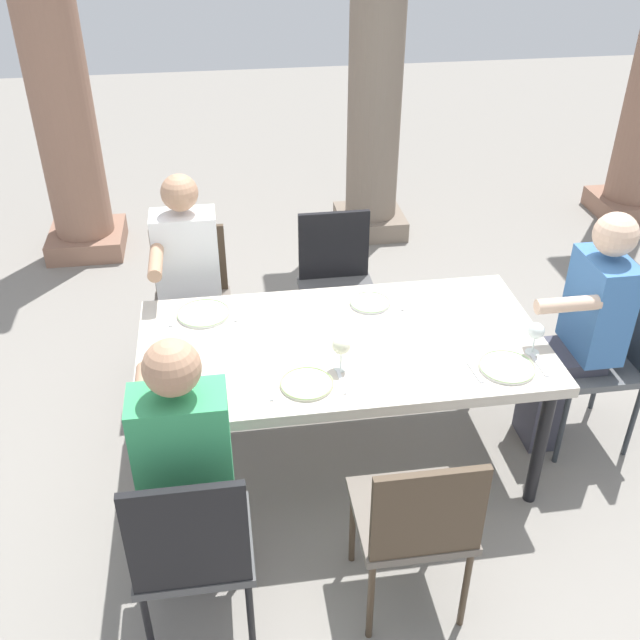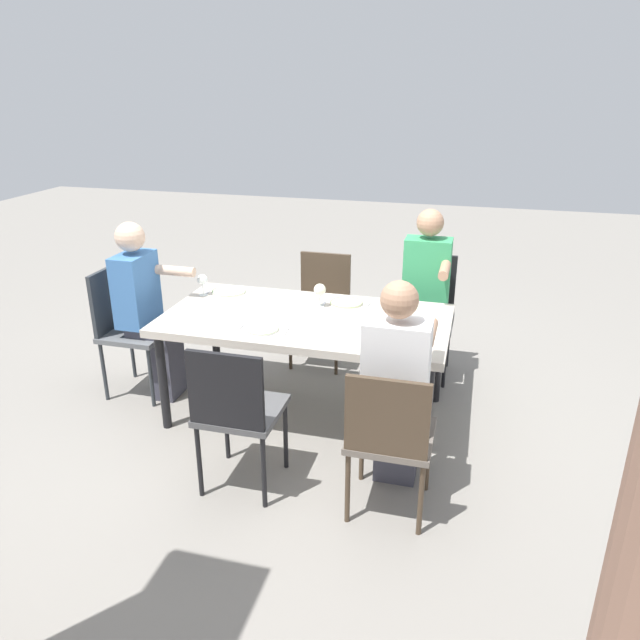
{
  "view_description": "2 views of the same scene",
  "coord_description": "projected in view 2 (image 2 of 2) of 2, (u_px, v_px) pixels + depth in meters",
  "views": [
    {
      "loc": [
        -0.51,
        -2.76,
        2.67
      ],
      "look_at": [
        -0.09,
        0.08,
        0.81
      ],
      "focal_mm": 41.1,
      "sensor_mm": 36.0,
      "label": 1
    },
    {
      "loc": [
        -1.06,
        3.58,
        2.2
      ],
      "look_at": [
        -0.11,
        0.04,
        0.73
      ],
      "focal_mm": 33.96,
      "sensor_mm": 36.0,
      "label": 2
    }
  ],
  "objects": [
    {
      "name": "chair_head_east",
      "position": [
        126.0,
        323.0,
        4.41
      ],
      "size": [
        0.44,
        0.44,
        0.95
      ],
      "color": "#5B5E61",
      "rests_on": "ground"
    },
    {
      "name": "diner_woman_green",
      "position": [
        425.0,
        294.0,
        4.5
      ],
      "size": [
        0.35,
        0.49,
        1.34
      ],
      "color": "#3F3F4C",
      "rests_on": "ground"
    },
    {
      "name": "wine_glass_1",
      "position": [
        320.0,
        290.0,
        4.14
      ],
      "size": [
        0.08,
        0.08,
        0.17
      ],
      "color": "white",
      "rests_on": "dining_table"
    },
    {
      "name": "spoon_2",
      "position": [
        240.0,
        328.0,
        3.82
      ],
      "size": [
        0.02,
        0.17,
        0.01
      ],
      "primitive_type": "cube",
      "rotation": [
        0.0,
        0.0,
        -0.04
      ],
      "color": "silver",
      "rests_on": "dining_table"
    },
    {
      "name": "spoon_3",
      "position": [
        210.0,
        291.0,
        4.49
      ],
      "size": [
        0.02,
        0.17,
        0.01
      ],
      "primitive_type": "cube",
      "rotation": [
        0.0,
        0.0,
        0.04
      ],
      "color": "silver",
      "rests_on": "dining_table"
    },
    {
      "name": "dining_table",
      "position": [
        306.0,
        325.0,
        4.03
      ],
      "size": [
        1.89,
        0.99,
        0.73
      ],
      "color": "beige",
      "rests_on": "ground"
    },
    {
      "name": "fork_0",
      "position": [
        419.0,
        348.0,
        3.53
      ],
      "size": [
        0.03,
        0.17,
        0.01
      ],
      "primitive_type": "cube",
      "rotation": [
        0.0,
        0.0,
        -0.11
      ],
      "color": "silver",
      "rests_on": "dining_table"
    },
    {
      "name": "fork_3",
      "position": [
        248.0,
        294.0,
        4.42
      ],
      "size": [
        0.03,
        0.17,
        0.01
      ],
      "primitive_type": "cube",
      "rotation": [
        0.0,
        0.0,
        0.08
      ],
      "color": "silver",
      "rests_on": "dining_table"
    },
    {
      "name": "plate_3",
      "position": [
        229.0,
        291.0,
        4.46
      ],
      "size": [
        0.25,
        0.25,
        0.02
      ],
      "color": "white",
      "rests_on": "dining_table"
    },
    {
      "name": "fork_1",
      "position": [
        367.0,
        305.0,
        4.2
      ],
      "size": [
        0.03,
        0.17,
        0.01
      ],
      "primitive_type": "cube",
      "rotation": [
        0.0,
        0.0,
        -0.09
      ],
      "color": "silver",
      "rests_on": "dining_table"
    },
    {
      "name": "fork_2",
      "position": [
        285.0,
        332.0,
        3.75
      ],
      "size": [
        0.03,
        0.17,
        0.01
      ],
      "primitive_type": "cube",
      "rotation": [
        0.0,
        0.0,
        0.07
      ],
      "color": "silver",
      "rests_on": "dining_table"
    },
    {
      "name": "chair_mid_south",
      "position": [
        322.0,
        300.0,
        4.94
      ],
      "size": [
        0.44,
        0.44,
        0.88
      ],
      "color": "#6A6158",
      "rests_on": "ground"
    },
    {
      "name": "plate_1",
      "position": [
        346.0,
        303.0,
        4.23
      ],
      "size": [
        0.23,
        0.23,
        0.02
      ],
      "color": "silver",
      "rests_on": "dining_table"
    },
    {
      "name": "spoon_0",
      "position": [
        369.0,
        343.0,
        3.6
      ],
      "size": [
        0.02,
        0.17,
        0.01
      ],
      "primitive_type": "cube",
      "rotation": [
        0.0,
        0.0,
        0.03
      ],
      "color": "silver",
      "rests_on": "dining_table"
    },
    {
      "name": "spoon_1",
      "position": [
        326.0,
        302.0,
        4.27
      ],
      "size": [
        0.02,
        0.17,
        0.01
      ],
      "primitive_type": "cube",
      "rotation": [
        0.0,
        0.0,
        0.01
      ],
      "color": "silver",
      "rests_on": "dining_table"
    },
    {
      "name": "diner_guest_third",
      "position": [
        397.0,
        385.0,
        3.21
      ],
      "size": [
        0.35,
        0.49,
        1.29
      ],
      "color": "#3F3F4C",
      "rests_on": "ground"
    },
    {
      "name": "diner_man_white",
      "position": [
        146.0,
        306.0,
        4.31
      ],
      "size": [
        0.49,
        0.35,
        1.3
      ],
      "color": "#3F3F4C",
      "rests_on": "ground"
    },
    {
      "name": "chair_mid_north",
      "position": [
        236.0,
        408.0,
        3.29
      ],
      "size": [
        0.44,
        0.44,
        0.91
      ],
      "color": "#4F4F50",
      "rests_on": "ground"
    },
    {
      "name": "chair_west_south",
      "position": [
        426.0,
        308.0,
        4.74
      ],
      "size": [
        0.44,
        0.44,
        0.93
      ],
      "color": "#4F4F50",
      "rests_on": "ground"
    },
    {
      "name": "ground_plane",
      "position": [
        307.0,
        413.0,
        4.28
      ],
      "size": [
        16.0,
        16.0,
        0.0
      ],
      "primitive_type": "plane",
      "color": "gray"
    },
    {
      "name": "chair_west_north",
      "position": [
        389.0,
        433.0,
        3.1
      ],
      "size": [
        0.44,
        0.44,
        0.88
      ],
      "color": "#6A6158",
      "rests_on": "ground"
    },
    {
      "name": "plate_0",
      "position": [
        394.0,
        345.0,
        3.56
      ],
      "size": [
        0.26,
        0.26,
        0.02
      ],
      "color": "white",
      "rests_on": "dining_table"
    },
    {
      "name": "wine_glass_3",
      "position": [
        202.0,
        280.0,
        4.37
      ],
      "size": [
        0.08,
        0.08,
        0.16
      ],
      "color": "white",
      "rests_on": "dining_table"
    },
    {
      "name": "plate_2",
      "position": [
        262.0,
        329.0,
        3.78
      ],
      "size": [
        0.2,
        0.2,
        0.02
      ],
      "color": "white",
      "rests_on": "dining_table"
    }
  ]
}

